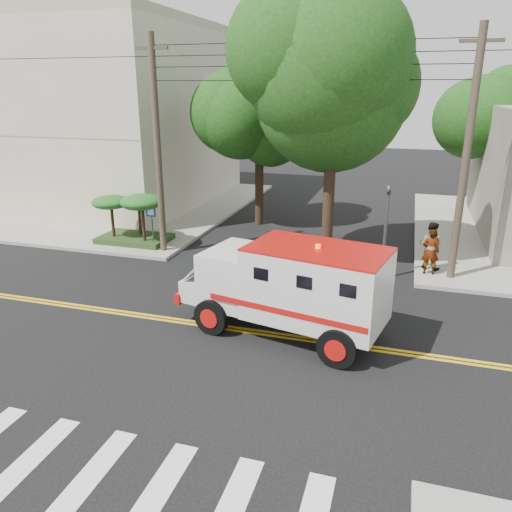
% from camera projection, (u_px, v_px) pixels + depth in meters
% --- Properties ---
extents(ground, '(100.00, 100.00, 0.00)m').
position_uv_depth(ground, '(241.00, 330.00, 15.07)').
color(ground, black).
rests_on(ground, ground).
extents(sidewalk_nw, '(17.00, 17.00, 0.15)m').
position_uv_depth(sidewalk_nw, '(105.00, 204.00, 31.01)').
color(sidewalk_nw, gray).
rests_on(sidewalk_nw, ground).
extents(building_left, '(16.00, 14.00, 10.00)m').
position_uv_depth(building_left, '(82.00, 117.00, 31.29)').
color(building_left, beige).
rests_on(building_left, sidewalk_nw).
extents(utility_pole_left, '(0.28, 0.28, 9.00)m').
position_uv_depth(utility_pole_left, '(158.00, 150.00, 20.61)').
color(utility_pole_left, '#382D23').
rests_on(utility_pole_left, ground).
extents(utility_pole_right, '(0.28, 0.28, 9.00)m').
position_uv_depth(utility_pole_right, '(466.00, 161.00, 17.50)').
color(utility_pole_right, '#382D23').
rests_on(utility_pole_right, ground).
extents(tree_main, '(6.08, 5.70, 9.85)m').
position_uv_depth(tree_main, '(345.00, 80.00, 17.84)').
color(tree_main, black).
rests_on(tree_main, ground).
extents(tree_left, '(4.48, 4.20, 7.70)m').
position_uv_depth(tree_left, '(264.00, 113.00, 24.64)').
color(tree_left, black).
rests_on(tree_left, ground).
extents(tree_right, '(4.80, 4.50, 8.20)m').
position_uv_depth(tree_right, '(507.00, 105.00, 24.95)').
color(tree_right, black).
rests_on(tree_right, ground).
extents(traffic_signal, '(0.15, 0.18, 3.60)m').
position_uv_depth(traffic_signal, '(386.00, 222.00, 18.38)').
color(traffic_signal, '#3F3F42').
rests_on(traffic_signal, ground).
extents(accessibility_sign, '(0.45, 0.10, 2.02)m').
position_uv_depth(accessibility_sign, '(152.00, 221.00, 21.94)').
color(accessibility_sign, '#3F3F42').
rests_on(accessibility_sign, ground).
extents(palm_planter, '(3.52, 2.63, 2.36)m').
position_uv_depth(palm_planter, '(132.00, 211.00, 22.60)').
color(palm_planter, '#1E3314').
rests_on(palm_planter, sidewalk_nw).
extents(armored_truck, '(6.44, 3.45, 2.79)m').
position_uv_depth(armored_truck, '(291.00, 284.00, 14.36)').
color(armored_truck, silver).
rests_on(armored_truck, ground).
extents(pedestrian_a, '(0.66, 0.45, 1.78)m').
position_uv_depth(pedestrian_a, '(431.00, 252.00, 18.92)').
color(pedestrian_a, gray).
rests_on(pedestrian_a, sidewalk_ne).
extents(pedestrian_b, '(1.08, 0.95, 1.89)m').
position_uv_depth(pedestrian_b, '(430.00, 245.00, 19.47)').
color(pedestrian_b, gray).
rests_on(pedestrian_b, sidewalk_ne).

